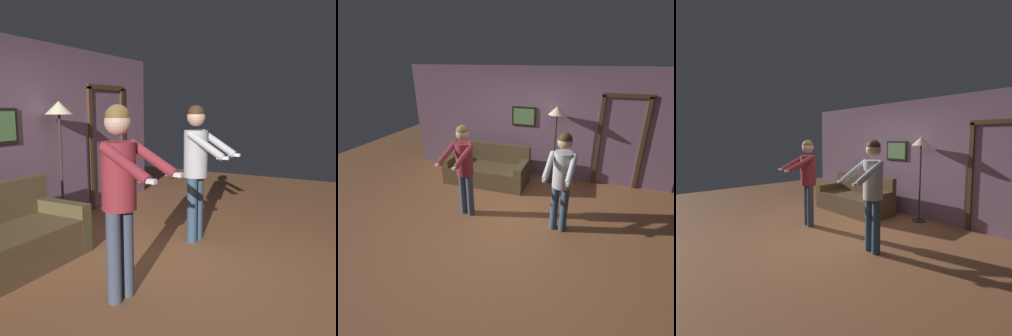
{
  "view_description": "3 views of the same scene",
  "coord_description": "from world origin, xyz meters",
  "views": [
    {
      "loc": [
        -3.28,
        -1.84,
        1.69
      ],
      "look_at": [
        0.17,
        0.01,
        1.06
      ],
      "focal_mm": 40.0,
      "sensor_mm": 36.0,
      "label": 1
    },
    {
      "loc": [
        1.35,
        -3.84,
        2.77
      ],
      "look_at": [
        0.11,
        -0.12,
        1.1
      ],
      "focal_mm": 28.0,
      "sensor_mm": 36.0,
      "label": 2
    },
    {
      "loc": [
        3.65,
        -2.83,
        1.72
      ],
      "look_at": [
        0.22,
        0.14,
        1.24
      ],
      "focal_mm": 28.0,
      "sensor_mm": 36.0,
      "label": 3
    }
  ],
  "objects": [
    {
      "name": "back_wall_assembly",
      "position": [
        0.03,
        2.21,
        1.3
      ],
      "size": [
        6.4,
        0.1,
        2.6
      ],
      "color": "slate",
      "rests_on": "ground_plane"
    },
    {
      "name": "person_standing_left",
      "position": [
        -0.72,
        -0.01,
        1.05
      ],
      "size": [
        0.5,
        0.71,
        1.73
      ],
      "color": "#404B5E",
      "rests_on": "ground_plane"
    },
    {
      "name": "torchiere_lamp",
      "position": [
        0.59,
        1.94,
        1.54
      ],
      "size": [
        0.38,
        0.38,
        1.79
      ],
      "color": "#332D28",
      "rests_on": "ground_plane"
    },
    {
      "name": "ground_plane",
      "position": [
        0.0,
        0.0,
        0.0
      ],
      "size": [
        12.0,
        12.0,
        0.0
      ],
      "primitive_type": "plane",
      "color": "#955C38"
    },
    {
      "name": "person_standing_right",
      "position": [
        0.99,
        0.03,
        1.05
      ],
      "size": [
        0.47,
        0.69,
        1.73
      ],
      "color": "#324B63",
      "rests_on": "ground_plane"
    }
  ]
}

